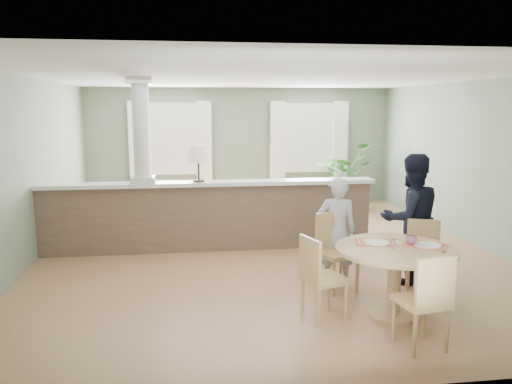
{
  "coord_description": "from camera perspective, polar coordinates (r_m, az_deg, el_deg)",
  "views": [
    {
      "loc": [
        -1.18,
        -7.56,
        2.26
      ],
      "look_at": [
        -0.31,
        -1.0,
        1.13
      ],
      "focal_mm": 35.0,
      "sensor_mm": 36.0,
      "label": 1
    }
  ],
  "objects": [
    {
      "name": "ground",
      "position": [
        7.98,
        1.25,
        -6.78
      ],
      "size": [
        8.0,
        8.0,
        0.0
      ],
      "primitive_type": "plane",
      "color": "tan",
      "rests_on": "ground"
    },
    {
      "name": "room_shell",
      "position": [
        8.28,
        0.42,
        6.57
      ],
      "size": [
        7.02,
        8.02,
        2.71
      ],
      "color": "gray",
      "rests_on": "ground"
    },
    {
      "name": "pony_wall",
      "position": [
        7.91,
        -6.03,
        -1.7
      ],
      "size": [
        5.32,
        0.38,
        2.7
      ],
      "color": "brown",
      "rests_on": "ground"
    },
    {
      "name": "sofa",
      "position": [
        9.62,
        -6.13,
        -1.45
      ],
      "size": [
        2.95,
        1.46,
        0.83
      ],
      "primitive_type": "imported",
      "rotation": [
        0.0,
        0.0,
        -0.13
      ],
      "color": "olive",
      "rests_on": "ground"
    },
    {
      "name": "houseplant",
      "position": [
        11.39,
        10.01,
        1.9
      ],
      "size": [
        1.78,
        1.74,
        1.5
      ],
      "primitive_type": "imported",
      "rotation": [
        0.0,
        0.0,
        0.62
      ],
      "color": "#306127",
      "rests_on": "ground"
    },
    {
      "name": "dining_table",
      "position": [
        5.62,
        15.65,
        -7.69
      ],
      "size": [
        1.28,
        1.28,
        0.88
      ],
      "rotation": [
        0.0,
        0.0,
        -0.25
      ],
      "color": "tan",
      "rests_on": "ground"
    },
    {
      "name": "chair_far_boy",
      "position": [
        6.36,
        8.97,
        -6.25
      ],
      "size": [
        0.54,
        0.54,
        0.95
      ],
      "rotation": [
        0.0,
        0.0,
        0.31
      ],
      "color": "tan",
      "rests_on": "ground"
    },
    {
      "name": "chair_far_man",
      "position": [
        6.44,
        18.52,
        -6.72
      ],
      "size": [
        0.54,
        0.54,
        0.9
      ],
      "rotation": [
        0.0,
        0.0,
        -0.41
      ],
      "color": "tan",
      "rests_on": "ground"
    },
    {
      "name": "chair_near",
      "position": [
        4.96,
        18.9,
        -11.37
      ],
      "size": [
        0.49,
        0.49,
        0.94
      ],
      "rotation": [
        0.0,
        0.0,
        3.3
      ],
      "color": "tan",
      "rests_on": "ground"
    },
    {
      "name": "chair_side",
      "position": [
        5.4,
        7.18,
        -9.33
      ],
      "size": [
        0.52,
        0.52,
        0.92
      ],
      "rotation": [
        0.0,
        0.0,
        1.88
      ],
      "color": "tan",
      "rests_on": "ground"
    },
    {
      "name": "child_person",
      "position": [
        6.5,
        9.2,
        -4.38
      ],
      "size": [
        0.56,
        0.42,
        1.39
      ],
      "primitive_type": "imported",
      "rotation": [
        0.0,
        0.0,
        2.97
      ],
      "color": "#A9A8AE",
      "rests_on": "ground"
    },
    {
      "name": "man_person",
      "position": [
        6.72,
        17.23,
        -2.94
      ],
      "size": [
        0.89,
        0.73,
        1.68
      ],
      "primitive_type": "imported",
      "rotation": [
        0.0,
        0.0,
        3.26
      ],
      "color": "black",
      "rests_on": "ground"
    }
  ]
}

